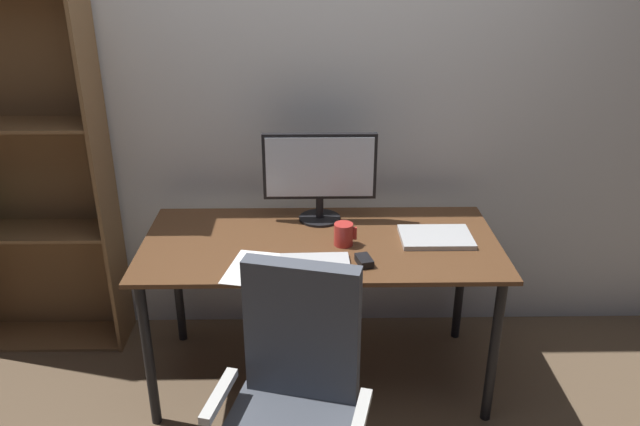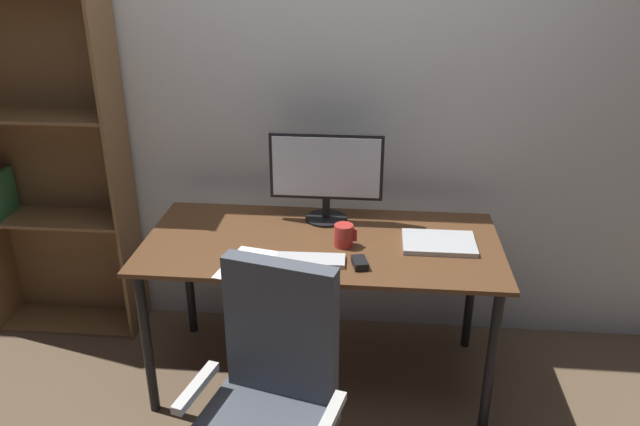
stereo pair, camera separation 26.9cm
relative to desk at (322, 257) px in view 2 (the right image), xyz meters
name	(u,v)px [view 2 (the right image)]	position (x,y,z in m)	size (l,w,h in m)	color
ground_plane	(321,374)	(0.00, 0.00, -0.66)	(12.00, 12.00, 0.00)	brown
back_wall	(332,90)	(0.00, 0.55, 0.64)	(6.40, 0.10, 2.60)	silver
desk	(322,257)	(0.00, 0.00, 0.00)	(1.60, 0.75, 0.74)	#56351E
monitor	(327,172)	(0.00, 0.24, 0.33)	(0.53, 0.20, 0.43)	black
keyboard	(310,260)	(-0.03, -0.20, 0.09)	(0.29, 0.11, 0.02)	#B7BABC
mouse	(360,263)	(0.18, -0.22, 0.10)	(0.06, 0.10, 0.03)	black
coffee_mug	(344,235)	(0.10, -0.04, 0.13)	(0.10, 0.08, 0.10)	#B72D28
laptop	(439,243)	(0.52, 0.01, 0.09)	(0.32, 0.23, 0.02)	#B7BABC
paper_sheet	(250,265)	(-0.28, -0.25, 0.08)	(0.21, 0.30, 0.00)	white
office_chair	(268,420)	(-0.11, -0.84, -0.20)	(0.57, 0.56, 1.01)	silver
bookshelf	(48,168)	(-1.45, 0.38, 0.24)	(0.78, 0.28, 1.83)	brown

